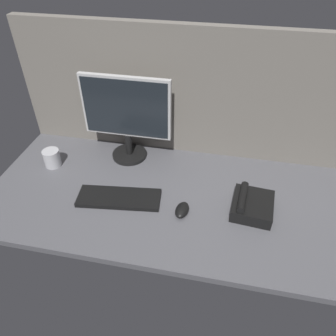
% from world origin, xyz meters
% --- Properties ---
extents(ground_plane, '(1.80, 0.80, 0.03)m').
position_xyz_m(ground_plane, '(0.00, 0.00, -0.01)').
color(ground_plane, '#515156').
extents(cubicle_wall_back, '(1.80, 0.05, 0.65)m').
position_xyz_m(cubicle_wall_back, '(0.00, 0.38, 0.32)').
color(cubicle_wall_back, slate).
rests_on(cubicle_wall_back, ground_plane).
extents(monitor, '(0.44, 0.18, 0.44)m').
position_xyz_m(monitor, '(-0.33, 0.25, 0.24)').
color(monitor, black).
rests_on(monitor, ground_plane).
extents(keyboard, '(0.38, 0.17, 0.02)m').
position_xyz_m(keyboard, '(-0.28, -0.08, 0.01)').
color(keyboard, black).
rests_on(keyboard, ground_plane).
extents(mouse, '(0.07, 0.10, 0.03)m').
position_xyz_m(mouse, '(0.01, -0.11, 0.02)').
color(mouse, black).
rests_on(mouse, ground_plane).
extents(mug_steel, '(0.08, 0.08, 0.09)m').
position_xyz_m(mug_steel, '(-0.69, 0.09, 0.04)').
color(mug_steel, '#B2B2B7').
rests_on(mug_steel, ground_plane).
extents(desk_phone, '(0.19, 0.20, 0.09)m').
position_xyz_m(desk_phone, '(0.30, -0.03, 0.03)').
color(desk_phone, black).
rests_on(desk_phone, ground_plane).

